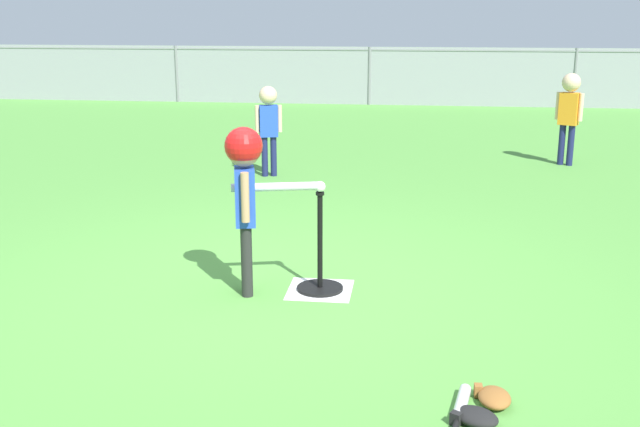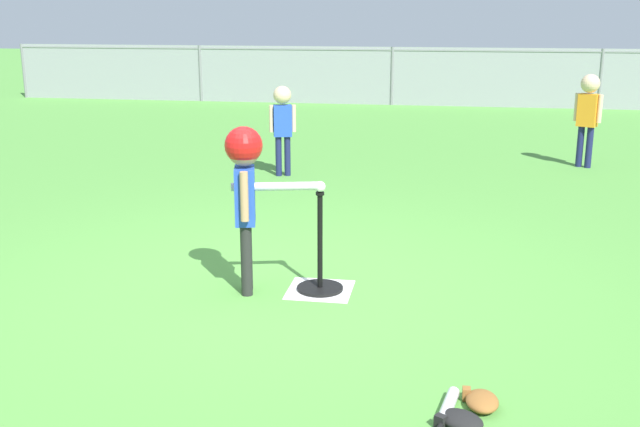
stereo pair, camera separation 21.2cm
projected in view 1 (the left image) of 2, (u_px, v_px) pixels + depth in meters
The scene contains 11 objects.
ground_plane at pixel (272, 292), 5.23m from camera, with size 60.00×60.00×0.00m, color #51933D.
home_plate at pixel (320, 289), 5.27m from camera, with size 0.44×0.44×0.01m, color white.
batting_tee at pixel (320, 275), 5.24m from camera, with size 0.32×0.32×0.70m.
baseball_on_tee at pixel (320, 187), 5.07m from camera, with size 0.07×0.07×0.07m, color white.
batter_child at pixel (246, 177), 5.00m from camera, with size 0.63×0.32×1.15m.
fielder_near_left at pixel (268, 119), 8.68m from camera, with size 0.30×0.21×1.04m.
fielder_deep_center at pixel (569, 107), 9.29m from camera, with size 0.30×0.22×1.13m.
spare_bat_silver at pixel (460, 409), 3.64m from camera, with size 0.16×0.60×0.06m.
glove_tossed_aside at pixel (494, 397), 3.74m from camera, with size 0.18×0.23×0.07m.
glove_outfield_drop at pixel (475, 417), 3.56m from camera, with size 0.27×0.25×0.07m.
outfield_fence at pixel (369, 74), 15.27m from camera, with size 16.06×0.06×1.15m.
Camera 1 is at (0.94, -4.83, 1.89)m, focal length 42.70 mm.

